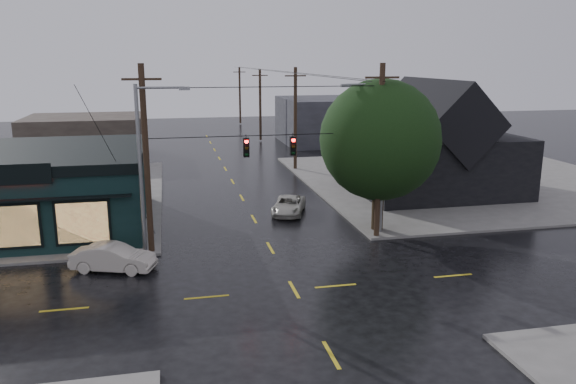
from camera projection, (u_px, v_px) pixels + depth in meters
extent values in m
plane|color=black|center=(294.00, 290.00, 25.83)|extent=(160.00, 160.00, 0.00)
cube|color=#615E5A|center=(466.00, 180.00, 48.96)|extent=(28.00, 28.00, 0.15)
cube|color=black|center=(10.00, 194.00, 34.57)|extent=(16.00, 12.00, 4.20)
cube|color=black|center=(6.00, 155.00, 34.02)|extent=(16.30, 12.30, 0.60)
cube|color=black|center=(430.00, 162.00, 44.54)|extent=(12.00, 11.00, 4.50)
cylinder|color=black|center=(378.00, 198.00, 34.13)|extent=(0.70, 0.70, 3.90)
sphere|color=black|center=(380.00, 140.00, 33.31)|extent=(7.23, 7.23, 7.23)
cylinder|color=black|center=(268.00, 135.00, 30.56)|extent=(13.00, 0.04, 0.04)
cube|color=#332925|center=(85.00, 137.00, 60.47)|extent=(12.00, 10.00, 4.40)
cube|color=#2D2D33|center=(338.00, 120.00, 71.28)|extent=(14.00, 12.00, 5.60)
imported|color=beige|center=(113.00, 258.00, 28.00)|extent=(4.39, 2.69, 1.36)
imported|color=#B8B5AA|center=(289.00, 205.00, 38.43)|extent=(3.28, 4.64, 1.17)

